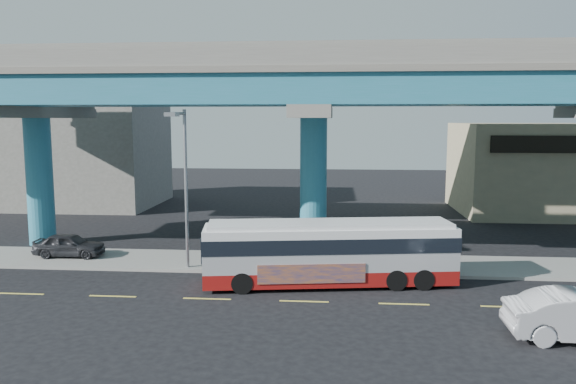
# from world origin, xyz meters

# --- Properties ---
(ground) EXTENTS (120.00, 120.00, 0.00)m
(ground) POSITION_xyz_m (0.00, 0.00, 0.00)
(ground) COLOR black
(ground) RESTS_ON ground
(sidewalk) EXTENTS (70.00, 4.00, 0.15)m
(sidewalk) POSITION_xyz_m (0.00, 5.50, 0.07)
(sidewalk) COLOR gray
(sidewalk) RESTS_ON ground
(lane_markings) EXTENTS (58.00, 0.12, 0.01)m
(lane_markings) POSITION_xyz_m (-0.00, -0.30, 0.01)
(lane_markings) COLOR #D8C64C
(lane_markings) RESTS_ON ground
(viaduct) EXTENTS (52.00, 12.40, 11.70)m
(viaduct) POSITION_xyz_m (-0.00, 9.11, 9.14)
(viaduct) COLOR #206C7C
(viaduct) RESTS_ON ground
(building_beige) EXTENTS (14.00, 10.23, 7.00)m
(building_beige) POSITION_xyz_m (18.00, 22.98, 3.51)
(building_beige) COLOR tan
(building_beige) RESTS_ON ground
(building_concrete) EXTENTS (12.00, 10.00, 9.00)m
(building_concrete) POSITION_xyz_m (-20.00, 24.00, 4.50)
(building_concrete) COLOR gray
(building_concrete) RESTS_ON ground
(transit_bus) EXTENTS (11.32, 4.03, 2.85)m
(transit_bus) POSITION_xyz_m (1.00, 2.13, 1.56)
(transit_bus) COLOR maroon
(transit_bus) RESTS_ON ground
(parked_car) EXTENTS (1.66, 3.71, 1.23)m
(parked_car) POSITION_xyz_m (-12.71, 5.59, 0.77)
(parked_car) COLOR #2B2B2F
(parked_car) RESTS_ON sidewalk
(street_lamp) EXTENTS (0.50, 2.50, 7.65)m
(street_lamp) POSITION_xyz_m (-5.93, 3.44, 5.13)
(street_lamp) COLOR gray
(street_lamp) RESTS_ON sidewalk
(stop_sign) EXTENTS (0.57, 0.40, 2.23)m
(stop_sign) POSITION_xyz_m (1.97, 4.18, 1.73)
(stop_sign) COLOR gray
(stop_sign) RESTS_ON sidewalk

